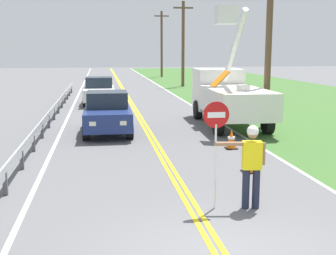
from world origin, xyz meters
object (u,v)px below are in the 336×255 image
at_px(utility_pole_mid, 183,42).
at_px(traffic_cone_lead, 249,161).
at_px(stop_sign_paddle, 216,131).
at_px(utility_pole_near, 269,31).
at_px(flagger_worker, 251,161).
at_px(utility_pole_far, 162,43).
at_px(traffic_cone_mid, 231,139).
at_px(utility_bucket_truck, 227,94).
at_px(oncoming_sedan_second, 99,91).
at_px(oncoming_sedan_nearest, 108,113).

bearing_deg(utility_pole_mid, traffic_cone_lead, -96.95).
xyz_separation_m(stop_sign_paddle, utility_pole_near, (4.88, 9.71, 2.47)).
bearing_deg(flagger_worker, utility_pole_near, 67.23).
distance_m(utility_pole_near, traffic_cone_lead, 8.67).
xyz_separation_m(utility_pole_mid, utility_pole_far, (0.07, 14.86, 0.18)).
xyz_separation_m(stop_sign_paddle, utility_pole_mid, (5.22, 31.67, 2.33)).
distance_m(flagger_worker, stop_sign_paddle, 1.02).
bearing_deg(traffic_cone_mid, utility_pole_far, 85.48).
xyz_separation_m(flagger_worker, utility_pole_near, (4.12, 9.82, 3.13)).
xyz_separation_m(utility_bucket_truck, utility_pole_mid, (1.88, 21.11, 2.63)).
bearing_deg(oncoming_sedan_second, utility_pole_near, -51.69).
xyz_separation_m(oncoming_sedan_nearest, utility_pole_near, (7.00, 0.55, 3.34)).
xyz_separation_m(utility_bucket_truck, oncoming_sedan_second, (-5.81, 8.45, -0.58)).
distance_m(oncoming_sedan_nearest, utility_pole_near, 7.78).
distance_m(flagger_worker, utility_pole_near, 11.10).
bearing_deg(utility_pole_far, utility_bucket_truck, -93.11).
relative_size(traffic_cone_lead, traffic_cone_mid, 1.00).
distance_m(utility_bucket_truck, utility_pole_near, 3.28).
bearing_deg(flagger_worker, stop_sign_paddle, 172.05).
xyz_separation_m(oncoming_sedan_second, utility_pole_near, (7.35, -9.30, 3.34)).
bearing_deg(oncoming_sedan_nearest, traffic_cone_mid, -40.48).
height_order(stop_sign_paddle, traffic_cone_lead, stop_sign_paddle).
relative_size(flagger_worker, stop_sign_paddle, 0.78).
height_order(utility_pole_mid, utility_pole_far, utility_pole_far).
bearing_deg(utility_pole_mid, utility_pole_near, -90.89).
height_order(utility_bucket_truck, utility_pole_far, utility_pole_far).
relative_size(flagger_worker, utility_pole_near, 0.23).
bearing_deg(utility_pole_far, oncoming_sedan_nearest, -101.23).
height_order(utility_bucket_truck, utility_pole_mid, utility_pole_mid).
distance_m(oncoming_sedan_nearest, utility_pole_far, 38.24).
bearing_deg(oncoming_sedan_nearest, utility_pole_near, 4.45).
height_order(stop_sign_paddle, oncoming_sedan_second, stop_sign_paddle).
height_order(utility_bucket_truck, oncoming_sedan_nearest, utility_bucket_truck).
relative_size(stop_sign_paddle, oncoming_sedan_nearest, 0.56).
height_order(flagger_worker, oncoming_sedan_second, flagger_worker).
height_order(flagger_worker, stop_sign_paddle, stop_sign_paddle).
relative_size(utility_pole_mid, traffic_cone_mid, 11.03).
bearing_deg(utility_pole_mid, oncoming_sedan_second, -121.29).
bearing_deg(traffic_cone_lead, flagger_worker, -108.69).
bearing_deg(utility_pole_near, traffic_cone_lead, -114.28).
distance_m(oncoming_sedan_second, traffic_cone_lead, 16.91).
bearing_deg(flagger_worker, traffic_cone_mid, 77.19).
relative_size(utility_pole_far, traffic_cone_lead, 11.53).
relative_size(flagger_worker, oncoming_sedan_nearest, 0.44).
bearing_deg(utility_pole_near, oncoming_sedan_nearest, -175.55).
relative_size(utility_bucket_truck, oncoming_sedan_second, 1.66).
relative_size(stop_sign_paddle, utility_bucket_truck, 0.34).
relative_size(oncoming_sedan_nearest, utility_pole_near, 0.52).
bearing_deg(traffic_cone_mid, utility_bucket_truck, 75.50).
xyz_separation_m(utility_pole_near, utility_pole_mid, (0.34, 21.96, -0.14)).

